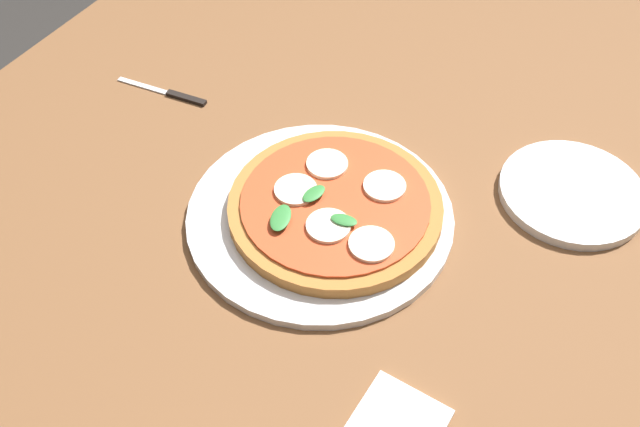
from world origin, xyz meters
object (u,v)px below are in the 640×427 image
at_px(serving_tray, 320,216).
at_px(dining_table, 326,196).
at_px(plate_white, 572,193).
at_px(knife, 173,94).
at_px(pizza, 335,206).

bearing_deg(serving_tray, dining_table, -156.32).
xyz_separation_m(plate_white, knife, (0.08, -0.61, -0.00)).
height_order(dining_table, plate_white, plate_white).
relative_size(serving_tray, knife, 2.20).
xyz_separation_m(pizza, plate_white, (-0.19, 0.26, -0.02)).
bearing_deg(plate_white, knife, -82.31).
height_order(dining_table, pizza, pizza).
bearing_deg(knife, plate_white, 97.69).
bearing_deg(dining_table, serving_tray, 23.68).
height_order(dining_table, knife, knife).
xyz_separation_m(dining_table, pizza, (0.10, 0.06, 0.10)).
bearing_deg(pizza, serving_tray, -58.75).
height_order(pizza, knife, pizza).
bearing_deg(plate_white, pizza, -54.40).
relative_size(dining_table, pizza, 5.26).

